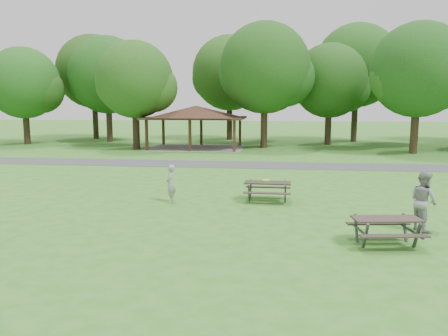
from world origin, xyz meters
The scene contains 17 objects.
ground centered at (0.00, 0.00, 0.00)m, with size 160.00×160.00×0.00m, color #347521.
asphalt_path centered at (0.00, 14.00, 0.01)m, with size 120.00×3.20×0.02m, color #404143.
pavilion centered at (-4.00, 24.00, 3.06)m, with size 8.60×7.01×3.76m.
tree_row_b centered at (-20.92, 25.53, 5.67)m, with size 7.14×6.80×9.28m.
tree_row_c centered at (-13.90, 29.03, 6.54)m, with size 8.19×7.80×10.67m.
tree_row_d centered at (-8.92, 22.53, 5.77)m, with size 6.93×6.60×9.27m.
tree_row_e centered at (2.10, 25.03, 6.78)m, with size 8.40×8.00×11.02m.
tree_row_f centered at (8.09, 28.53, 5.84)m, with size 7.35×7.00×9.55m.
tree_row_g centered at (14.09, 22.03, 6.33)m, with size 7.77×7.40×10.25m.
tree_deep_a centered at (-16.90, 32.53, 7.13)m, with size 8.40×8.00×11.38m.
tree_deep_b centered at (-1.90, 33.03, 6.89)m, with size 8.40×8.00×11.13m.
tree_deep_c centered at (11.10, 32.03, 7.44)m, with size 8.82×8.40×11.90m.
picnic_table_middle centered at (2.87, 3.63, 0.61)m, with size 1.94×1.58×0.83m.
picnic_table_far centered at (6.40, -1.61, 0.61)m, with size 2.10×1.78×0.82m.
frisbee_in_flight centered at (2.86, 1.70, 1.23)m, with size 0.38×0.38×0.02m.
frisbee_thrower centered at (-1.09, 2.98, 0.77)m, with size 0.56×0.37×1.54m, color #939496.
frisbee_catcher centered at (7.92, 0.06, 0.96)m, with size 0.93×0.73×1.92m, color #959597.
Camera 1 is at (3.27, -14.25, 4.10)m, focal length 35.00 mm.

